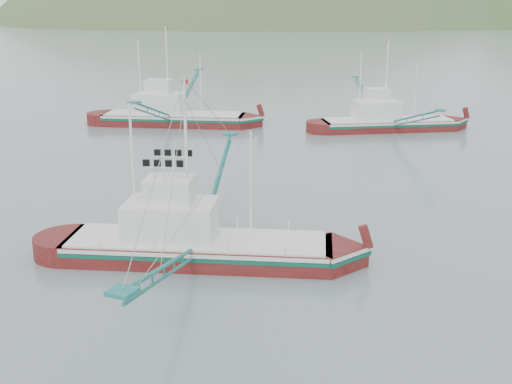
% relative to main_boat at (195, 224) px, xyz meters
% --- Properties ---
extents(ground, '(1200.00, 1200.00, 0.00)m').
position_rel_main_boat_xyz_m(ground, '(1.98, -2.29, -2.15)').
color(ground, slate).
rests_on(ground, ground).
extents(main_boat, '(15.26, 25.94, 10.84)m').
position_rel_main_boat_xyz_m(main_boat, '(0.00, 0.00, 0.00)').
color(main_boat, '#510F0D').
rests_on(main_boat, ground).
extents(bg_boat_far, '(18.59, 24.09, 10.74)m').
position_rel_main_boat_xyz_m(bg_boat_far, '(0.68, 41.29, 0.12)').
color(bg_boat_far, '#510F0D').
rests_on(bg_boat_far, ground).
extents(bg_boat_left, '(16.82, 28.65, 11.94)m').
position_rel_main_boat_xyz_m(bg_boat_left, '(-22.61, 33.89, 0.16)').
color(bg_boat_left, '#510F0D').
rests_on(bg_boat_left, ground).
extents(headland_left, '(448.00, 308.00, 210.00)m').
position_rel_main_boat_xyz_m(headland_left, '(-178.02, 357.71, -2.15)').
color(headland_left, '#445B2E').
rests_on(headland_left, ground).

